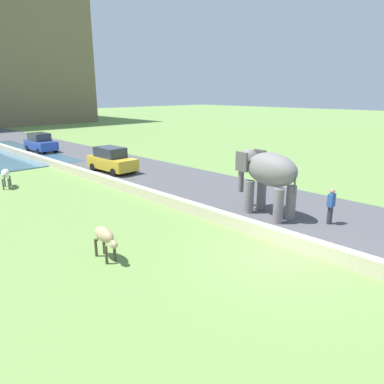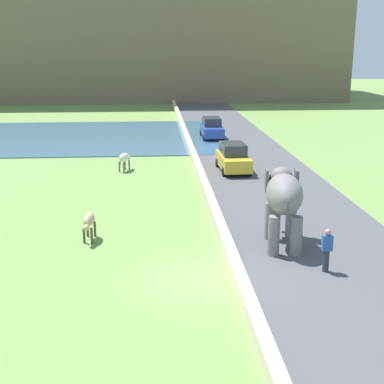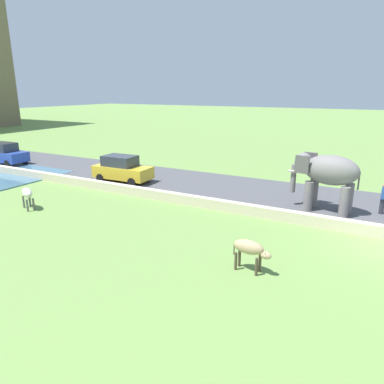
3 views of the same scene
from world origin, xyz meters
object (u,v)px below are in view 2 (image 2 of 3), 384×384
at_px(elephant, 284,197).
at_px(person_beside_elephant, 327,250).
at_px(cow_white, 124,158).
at_px(car_blue, 212,128).
at_px(cow_tan, 89,221).
at_px(car_yellow, 233,158).

height_order(elephant, person_beside_elephant, elephant).
bearing_deg(cow_white, car_blue, 59.79).
relative_size(person_beside_elephant, cow_tan, 1.16).
xyz_separation_m(person_beside_elephant, car_yellow, (-0.97, 15.73, 0.03)).
relative_size(car_blue, cow_white, 2.87).
distance_m(person_beside_elephant, cow_tan, 9.51).
bearing_deg(cow_white, cow_tan, -93.75).
height_order(elephant, car_yellow, elephant).
bearing_deg(cow_tan, person_beside_elephant, -24.16).
distance_m(elephant, cow_white, 15.46).
height_order(car_yellow, car_blue, same).
height_order(car_blue, cow_tan, car_blue).
xyz_separation_m(car_blue, cow_tan, (-7.71, -24.38, -0.06)).
bearing_deg(cow_white, elephant, -63.34).
bearing_deg(cow_tan, elephant, -8.95).
bearing_deg(person_beside_elephant, cow_white, 115.53).
height_order(person_beside_elephant, cow_tan, person_beside_elephant).
bearing_deg(elephant, cow_white, 116.66).
height_order(elephant, cow_white, elephant).
relative_size(elephant, cow_white, 2.53).
distance_m(car_yellow, car_blue, 12.54).
bearing_deg(person_beside_elephant, car_yellow, 93.54).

